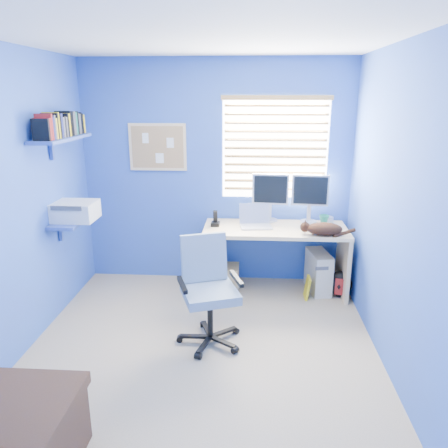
# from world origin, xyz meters

# --- Properties ---
(floor) EXTENTS (3.00, 3.20, 0.00)m
(floor) POSITION_xyz_m (0.00, 0.00, 0.00)
(floor) COLOR tan
(floor) RESTS_ON ground
(ceiling) EXTENTS (3.00, 3.20, 0.00)m
(ceiling) POSITION_xyz_m (0.00, 0.00, 2.50)
(ceiling) COLOR white
(ceiling) RESTS_ON wall_back
(wall_back) EXTENTS (3.00, 0.01, 2.50)m
(wall_back) POSITION_xyz_m (0.00, 1.60, 1.25)
(wall_back) COLOR #3655B1
(wall_back) RESTS_ON ground
(wall_front) EXTENTS (3.00, 0.01, 2.50)m
(wall_front) POSITION_xyz_m (0.00, -1.60, 1.25)
(wall_front) COLOR #3655B1
(wall_front) RESTS_ON ground
(wall_left) EXTENTS (0.01, 3.20, 2.50)m
(wall_left) POSITION_xyz_m (-1.50, 0.00, 1.25)
(wall_left) COLOR #3655B1
(wall_left) RESTS_ON ground
(wall_right) EXTENTS (0.01, 3.20, 2.50)m
(wall_right) POSITION_xyz_m (1.50, 0.00, 1.25)
(wall_right) COLOR #3655B1
(wall_right) RESTS_ON ground
(desk) EXTENTS (1.53, 0.65, 0.74)m
(desk) POSITION_xyz_m (0.66, 1.26, 0.37)
(desk) COLOR beige
(desk) RESTS_ON floor
(laptop) EXTENTS (0.37, 0.31, 0.22)m
(laptop) POSITION_xyz_m (0.45, 1.26, 0.85)
(laptop) COLOR silver
(laptop) RESTS_ON desk
(monitor_left) EXTENTS (0.41, 0.16, 0.54)m
(monitor_left) POSITION_xyz_m (0.61, 1.51, 1.01)
(monitor_left) COLOR silver
(monitor_left) RESTS_ON desk
(monitor_right) EXTENTS (0.41, 0.16, 0.54)m
(monitor_right) POSITION_xyz_m (1.04, 1.48, 1.01)
(monitor_right) COLOR silver
(monitor_right) RESTS_ON desk
(phone) EXTENTS (0.09, 0.11, 0.17)m
(phone) POSITION_xyz_m (0.02, 1.28, 0.82)
(phone) COLOR black
(phone) RESTS_ON desk
(mug) EXTENTS (0.10, 0.09, 0.10)m
(mug) POSITION_xyz_m (1.20, 1.43, 0.79)
(mug) COLOR #197359
(mug) RESTS_ON desk
(cd_spindle) EXTENTS (0.13, 0.13, 0.07)m
(cd_spindle) POSITION_xyz_m (1.25, 1.47, 0.78)
(cd_spindle) COLOR silver
(cd_spindle) RESTS_ON desk
(cat) EXTENTS (0.38, 0.23, 0.13)m
(cat) POSITION_xyz_m (1.14, 1.03, 0.81)
(cat) COLOR black
(cat) RESTS_ON desk
(tower_pc) EXTENTS (0.26, 0.47, 0.45)m
(tower_pc) POSITION_xyz_m (1.16, 1.30, 0.23)
(tower_pc) COLOR beige
(tower_pc) RESTS_ON floor
(drawer_boxes) EXTENTS (0.35, 0.28, 0.27)m
(drawer_boxes) POSITION_xyz_m (0.10, 1.30, 0.14)
(drawer_boxes) COLOR tan
(drawer_boxes) RESTS_ON floor
(yellow_book) EXTENTS (0.03, 0.17, 0.24)m
(yellow_book) POSITION_xyz_m (1.02, 1.10, 0.12)
(yellow_book) COLOR yellow
(yellow_book) RESTS_ON floor
(backpack) EXTENTS (0.28, 0.24, 0.29)m
(backpack) POSITION_xyz_m (1.38, 1.16, 0.15)
(backpack) COLOR black
(backpack) RESTS_ON floor
(office_chair) EXTENTS (0.70, 0.70, 0.94)m
(office_chair) POSITION_xyz_m (0.05, 0.20, 0.35)
(office_chair) COLOR black
(office_chair) RESTS_ON floor
(window_blinds) EXTENTS (1.15, 0.05, 1.10)m
(window_blinds) POSITION_xyz_m (0.65, 1.57, 1.55)
(window_blinds) COLOR white
(window_blinds) RESTS_ON ground
(corkboard) EXTENTS (0.64, 0.02, 0.52)m
(corkboard) POSITION_xyz_m (-0.65, 1.58, 1.55)
(corkboard) COLOR beige
(corkboard) RESTS_ON ground
(wall_shelves) EXTENTS (0.42, 0.90, 1.05)m
(wall_shelves) POSITION_xyz_m (-1.35, 0.75, 1.43)
(wall_shelves) COLOR #334DA3
(wall_shelves) RESTS_ON ground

